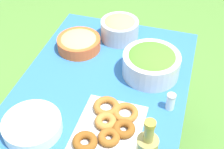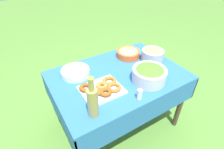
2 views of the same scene
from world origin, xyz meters
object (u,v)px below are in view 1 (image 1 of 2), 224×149
donut_platter (109,125)px  bread_bowl (120,28)px  pasta_bowl (79,42)px  plate_stack (32,126)px  salad_bowl (151,63)px

donut_platter → bread_bowl: bearing=11.9°
pasta_bowl → plate_stack: 0.60m
donut_platter → plate_stack: 0.33m
plate_stack → donut_platter: bearing=-71.9°
pasta_bowl → donut_platter: (-0.50, -0.33, -0.02)m
donut_platter → plate_stack: size_ratio=1.43×
pasta_bowl → plate_stack: bearing=-178.2°
pasta_bowl → donut_platter: bearing=-146.4°
salad_bowl → donut_platter: salad_bowl is taller
bread_bowl → donut_platter: bearing=-168.1°
salad_bowl → bread_bowl: salad_bowl is taller
bread_bowl → salad_bowl: bearing=-137.1°
salad_bowl → plate_stack: bearing=140.9°
salad_bowl → plate_stack: salad_bowl is taller
salad_bowl → plate_stack: (-0.51, 0.41, -0.04)m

